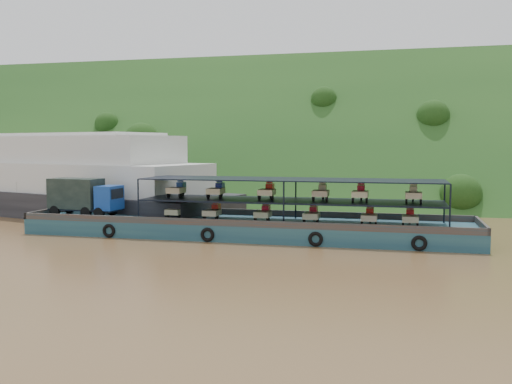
# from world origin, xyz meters

# --- Properties ---
(ground) EXTENTS (160.00, 160.00, 0.00)m
(ground) POSITION_xyz_m (0.00, 0.00, 0.00)
(ground) COLOR brown
(ground) RESTS_ON ground
(hillside) EXTENTS (140.00, 39.60, 39.60)m
(hillside) POSITION_xyz_m (0.00, 36.00, 0.00)
(hillside) COLOR #173B15
(hillside) RESTS_ON ground
(cargo_barge) EXTENTS (35.00, 7.18, 4.54)m
(cargo_barge) POSITION_xyz_m (-2.88, -0.25, 1.08)
(cargo_barge) COLOR #16394F
(cargo_barge) RESTS_ON ground
(passenger_ferry) EXTENTS (42.28, 21.02, 8.31)m
(passenger_ferry) POSITION_xyz_m (-25.60, 9.73, 3.60)
(passenger_ferry) COLOR black
(passenger_ferry) RESTS_ON ground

